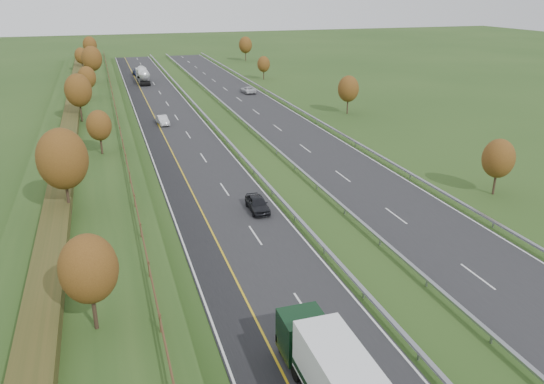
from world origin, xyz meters
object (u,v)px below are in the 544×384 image
(car_silver_mid, at_px, (162,120))
(car_small_far, at_px, (137,73))
(road_tanker, at_px, (143,75))
(car_dark_near, at_px, (257,203))
(car_oncoming, at_px, (248,90))

(car_silver_mid, bearing_deg, car_small_far, 84.34)
(road_tanker, distance_m, car_small_far, 11.52)
(road_tanker, distance_m, car_silver_mid, 42.31)
(road_tanker, xyz_separation_m, car_dark_near, (3.87, -80.76, -1.08))
(road_tanker, bearing_deg, car_small_far, 92.26)
(car_dark_near, bearing_deg, road_tanker, 94.08)
(car_dark_near, xyz_separation_m, car_silver_mid, (-4.54, 38.47, -0.04))
(car_dark_near, distance_m, car_small_far, 92.32)
(road_tanker, bearing_deg, car_dark_near, -87.26)
(car_small_far, bearing_deg, car_silver_mid, -95.97)
(road_tanker, height_order, car_small_far, road_tanker)
(car_silver_mid, relative_size, car_small_far, 0.90)
(car_small_far, height_order, car_oncoming, car_small_far)
(car_dark_near, height_order, car_oncoming, car_dark_near)
(road_tanker, xyz_separation_m, car_silver_mid, (-0.67, -42.29, -1.12))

